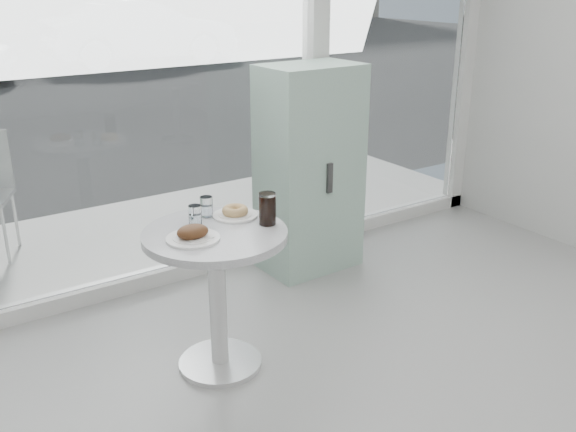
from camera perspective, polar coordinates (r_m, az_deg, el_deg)
storefront at (r=4.19m, az=-7.09°, el=17.22°), size 5.00×0.14×3.00m
main_table at (r=3.26m, az=-6.37°, el=-4.93°), size 0.72×0.72×0.77m
patio_deck at (r=5.25m, az=-10.98°, el=-1.27°), size 5.60×1.60×0.05m
mint_cabinet at (r=4.37m, az=1.91°, el=4.12°), size 0.66×0.47×1.41m
car_silver at (r=15.76m, az=-12.91°, el=15.66°), size 4.34×1.60×1.42m
plate_fritter at (r=3.08m, az=-8.41°, el=-1.58°), size 0.26×0.26×0.07m
plate_donut at (r=3.35m, az=-4.72°, el=0.31°), size 0.24×0.24×0.06m
water_tumbler_a at (r=3.24m, az=-8.25°, el=-0.06°), size 0.07×0.07×0.11m
water_tumbler_b at (r=3.36m, az=-7.26°, el=0.74°), size 0.07×0.07×0.11m
cola_glass at (r=3.21m, az=-1.85°, el=0.60°), size 0.09×0.09×0.17m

